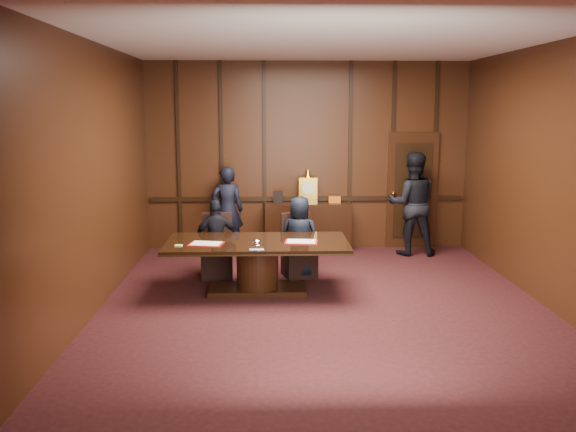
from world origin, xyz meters
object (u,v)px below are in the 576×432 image
object	(u,v)px
sideboard	(308,225)
conference_table	(257,258)
witness_right	(412,204)
witness_left	(227,210)
signatory_left	(217,239)
signatory_right	(299,237)

from	to	relation	value
sideboard	conference_table	distance (m)	2.80
conference_table	witness_right	size ratio (longest dim) A/B	1.40
witness_left	witness_right	bearing A→B (deg)	174.51
sideboard	witness_right	world-z (taller)	witness_right
signatory_left	signatory_right	distance (m)	1.30
witness_left	witness_right	distance (m)	3.36
conference_table	witness_left	xyz separation A→B (m)	(-0.59, 2.49, 0.29)
signatory_right	witness_left	distance (m)	2.10
conference_table	witness_right	bearing A→B (deg)	39.37
sideboard	conference_table	world-z (taller)	sideboard
conference_table	witness_left	world-z (taller)	witness_left
signatory_left	witness_left	xyz separation A→B (m)	(0.06, 1.69, 0.18)
witness_left	sideboard	bearing A→B (deg)	-175.64
signatory_right	conference_table	bearing A→B (deg)	67.63
sideboard	conference_table	bearing A→B (deg)	-108.79
sideboard	witness_left	bearing A→B (deg)	-173.87
conference_table	witness_right	distance (m)	3.60
sideboard	signatory_right	world-z (taller)	sideboard
conference_table	signatory_right	distance (m)	1.04
signatory_left	witness_right	size ratio (longest dim) A/B	0.67
conference_table	signatory_left	bearing A→B (deg)	129.09
signatory_left	witness_left	world-z (taller)	witness_left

